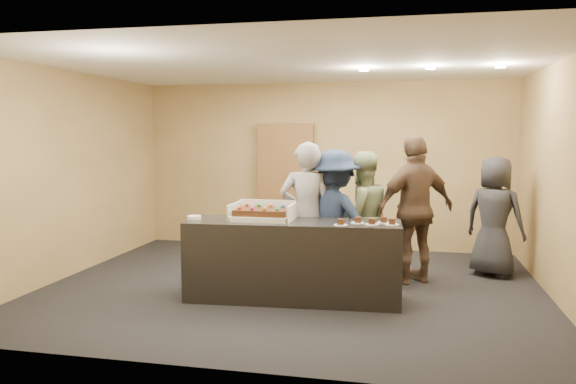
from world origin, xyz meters
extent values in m
plane|color=black|center=(0.00, 0.00, 0.00)|extent=(6.00, 6.00, 0.00)
plane|color=white|center=(0.00, 0.00, 2.70)|extent=(6.00, 6.00, 0.00)
cube|color=olive|center=(0.00, 2.50, 1.35)|extent=(6.00, 0.04, 2.70)
cube|color=olive|center=(0.00, -2.50, 1.35)|extent=(6.00, 0.04, 2.70)
cube|color=olive|center=(-3.00, 0.00, 1.35)|extent=(0.04, 5.00, 2.70)
cube|color=olive|center=(3.00, 0.00, 1.35)|extent=(0.04, 5.00, 2.70)
cube|color=black|center=(0.11, -0.50, 0.45)|extent=(2.44, 0.86, 0.90)
cube|color=brown|center=(-0.62, 2.41, 1.02)|extent=(0.93, 0.15, 2.04)
cube|color=white|center=(-0.25, -0.50, 0.93)|extent=(0.68, 0.47, 0.06)
cube|color=white|center=(-0.58, -0.50, 0.99)|extent=(0.02, 0.47, 0.18)
cube|color=white|center=(0.09, -0.50, 0.99)|extent=(0.02, 0.47, 0.18)
cube|color=white|center=(-0.25, -0.26, 1.00)|extent=(0.68, 0.02, 0.20)
cube|color=#331B0B|center=(-0.25, -0.50, 0.99)|extent=(0.59, 0.41, 0.07)
sphere|color=#C73F17|center=(-0.47, -0.35, 1.05)|extent=(0.05, 0.05, 0.05)
sphere|color=#199B1E|center=(-0.33, -0.35, 1.05)|extent=(0.05, 0.05, 0.05)
sphere|color=orange|center=(-0.18, -0.35, 1.05)|extent=(0.05, 0.05, 0.05)
sphere|color=#1B8AEA|center=(-0.04, -0.35, 1.05)|extent=(0.05, 0.05, 0.05)
sphere|color=red|center=(-0.47, -0.64, 1.05)|extent=(0.05, 0.05, 0.05)
sphere|color=#BB2889|center=(-0.33, -0.64, 1.05)|extent=(0.05, 0.05, 0.05)
sphere|color=orange|center=(-0.18, -0.64, 1.05)|extent=(0.05, 0.05, 0.05)
sphere|color=#25BC6D|center=(-0.04, -0.64, 1.05)|extent=(0.05, 0.05, 0.05)
cylinder|color=white|center=(-1.03, -0.60, 0.92)|extent=(0.16, 0.16, 0.04)
cylinder|color=white|center=(0.67, -0.67, 0.90)|extent=(0.15, 0.15, 0.01)
cube|color=#331B0B|center=(0.67, -0.67, 0.94)|extent=(0.07, 0.06, 0.06)
cylinder|color=white|center=(0.84, -0.50, 0.90)|extent=(0.15, 0.15, 0.01)
cube|color=#331B0B|center=(0.84, -0.50, 0.94)|extent=(0.07, 0.06, 0.06)
cylinder|color=white|center=(0.99, -0.57, 0.90)|extent=(0.15, 0.15, 0.01)
cube|color=#331B0B|center=(0.99, -0.57, 0.94)|extent=(0.07, 0.06, 0.06)
cylinder|color=white|center=(1.11, -0.43, 0.90)|extent=(0.15, 0.15, 0.01)
cube|color=#331B0B|center=(1.11, -0.43, 0.94)|extent=(0.07, 0.06, 0.06)
cylinder|color=white|center=(1.21, -0.53, 0.90)|extent=(0.15, 0.15, 0.01)
cube|color=#331B0B|center=(1.21, -0.53, 0.94)|extent=(0.07, 0.06, 0.06)
imported|color=gray|center=(0.18, -0.05, 0.89)|extent=(0.71, 0.52, 1.78)
imported|color=#94A376|center=(0.80, 0.40, 0.83)|extent=(1.02, 0.96, 1.66)
imported|color=#1C2945|center=(0.50, 0.08, 0.84)|extent=(1.24, 0.97, 1.69)
imported|color=brown|center=(1.46, 0.55, 0.94)|extent=(1.16, 1.00, 1.87)
imported|color=#27272B|center=(2.49, 1.10, 0.79)|extent=(0.92, 0.82, 1.59)
cylinder|color=#FFEAC6|center=(0.80, 0.50, 2.67)|extent=(0.12, 0.12, 0.03)
cylinder|color=#FFEAC6|center=(1.60, 0.50, 2.67)|extent=(0.12, 0.12, 0.03)
cylinder|color=#FFEAC6|center=(2.40, 0.50, 2.67)|extent=(0.12, 0.12, 0.03)
camera|label=1|loc=(1.37, -6.60, 1.88)|focal=35.00mm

